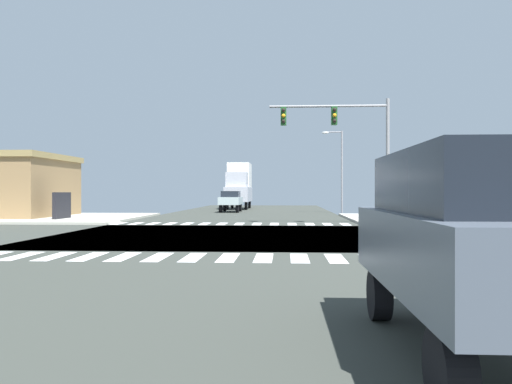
% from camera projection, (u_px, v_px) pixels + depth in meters
% --- Properties ---
extents(ground, '(90.00, 90.00, 0.05)m').
position_uv_depth(ground, '(218.00, 236.00, 21.55)').
color(ground, '#333732').
extents(sidewalk_corner_ne, '(12.00, 12.00, 0.14)m').
position_uv_depth(sidewalk_corner_ne, '(441.00, 219.00, 32.79)').
color(sidewalk_corner_ne, '#B2ADA3').
rests_on(sidewalk_corner_ne, ground).
extents(sidewalk_corner_nw, '(12.00, 12.00, 0.14)m').
position_uv_depth(sidewalk_corner_nw, '(51.00, 218.00, 34.27)').
color(sidewalk_corner_nw, '#B3B1A3').
rests_on(sidewalk_corner_nw, ground).
extents(crosswalk_near, '(13.50, 2.00, 0.01)m').
position_uv_depth(crosswalk_near, '(175.00, 257.00, 14.28)').
color(crosswalk_near, white).
rests_on(crosswalk_near, ground).
extents(crosswalk_far, '(13.50, 2.00, 0.01)m').
position_uv_depth(crosswalk_far, '(231.00, 224.00, 28.85)').
color(crosswalk_far, white).
rests_on(crosswalk_far, ground).
extents(traffic_signal_mast, '(6.70, 0.55, 7.04)m').
position_uv_depth(traffic_signal_mast, '(343.00, 132.00, 28.26)').
color(traffic_signal_mast, gray).
rests_on(traffic_signal_mast, ground).
extents(street_lamp, '(1.78, 0.32, 7.02)m').
position_uv_depth(street_lamp, '(339.00, 163.00, 43.06)').
color(street_lamp, gray).
rests_on(street_lamp, ground).
extents(sedan_nearside_1, '(1.80, 4.30, 1.88)m').
position_uv_depth(sedan_nearside_1, '(231.00, 200.00, 45.27)').
color(sedan_nearside_1, black).
rests_on(sedan_nearside_1, ground).
extents(box_truck_queued_1, '(2.40, 7.20, 4.85)m').
position_uv_depth(box_truck_queued_1, '(239.00, 185.00, 53.35)').
color(box_truck_queued_1, black).
rests_on(box_truck_queued_1, ground).
extents(suv_trailing_1, '(1.96, 4.60, 2.34)m').
position_uv_depth(suv_trailing_1, '(475.00, 233.00, 5.74)').
color(suv_trailing_1, black).
rests_on(suv_trailing_1, ground).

